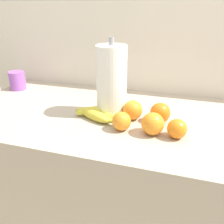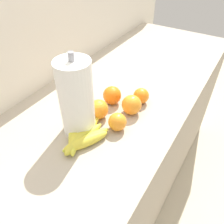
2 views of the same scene
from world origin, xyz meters
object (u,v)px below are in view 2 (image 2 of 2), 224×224
banana_bunch (81,137)px  orange_back_right (99,109)px  paper_towel_roll (76,99)px  orange_far_right (141,96)px  orange_right (112,95)px  orange_center (132,105)px  orange_front (117,122)px

banana_bunch → orange_back_right: 0.15m
banana_bunch → paper_towel_roll: 0.14m
orange_back_right → paper_towel_roll: size_ratio=0.25×
banana_bunch → orange_back_right: size_ratio=2.78×
orange_far_right → orange_back_right: 0.21m
orange_right → orange_back_right: size_ratio=1.01×
orange_center → orange_front: size_ratio=1.16×
orange_center → paper_towel_roll: size_ratio=0.26×
orange_right → orange_far_right: 0.13m
orange_center → orange_front: orange_center is taller
orange_back_right → paper_towel_roll: paper_towel_roll is taller
banana_bunch → orange_front: size_ratio=3.14×
orange_center → paper_towel_roll: (-0.19, 0.12, 0.10)m
orange_back_right → paper_towel_roll: bearing=166.6°
orange_right → orange_front: size_ratio=1.14×
orange_center → orange_front: (-0.11, -0.00, -0.01)m
banana_bunch → orange_front: (0.12, -0.08, 0.02)m
orange_right → orange_center: size_ratio=0.98×
orange_front → orange_center: bearing=0.6°
orange_back_right → paper_towel_roll: 0.14m
orange_front → orange_back_right: 0.10m
orange_front → paper_towel_roll: paper_towel_roll is taller
orange_front → paper_towel_roll: size_ratio=0.22×
orange_right → orange_front: (-0.13, -0.11, -0.00)m
orange_front → orange_far_right: 0.20m
banana_bunch → orange_far_right: size_ratio=3.19×
banana_bunch → orange_center: size_ratio=2.70×
banana_bunch → paper_towel_roll: (0.05, 0.05, 0.13)m
orange_right → paper_towel_roll: 0.23m
orange_right → paper_towel_roll: paper_towel_roll is taller
orange_center → orange_far_right: bearing=-0.9°
banana_bunch → orange_far_right: bearing=-13.6°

